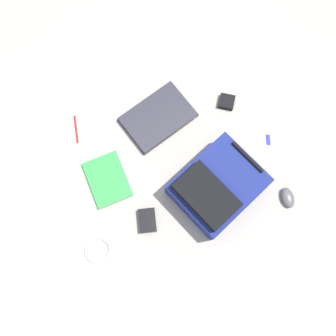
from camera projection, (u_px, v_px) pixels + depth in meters
ground_plane at (172, 171)px, 1.79m from camera, size 3.55×3.55×0.00m
backpack at (217, 187)px, 1.68m from camera, size 0.47×0.43×0.20m
laptop at (158, 117)px, 1.84m from camera, size 0.39×0.31×0.03m
book_manual at (108, 180)px, 1.77m from camera, size 0.18×0.25×0.02m
computer_mouse at (288, 198)px, 1.74m from camera, size 0.08×0.11×0.04m
cable_coil at (98, 250)px, 1.69m from camera, size 0.13×0.13×0.01m
power_brick at (147, 220)px, 1.72m from camera, size 0.11×0.13×0.03m
pen_black at (76, 129)px, 1.84m from camera, size 0.05×0.15×0.01m
earbud_pouch at (227, 102)px, 1.86m from camera, size 0.11×0.11×0.03m
usb_stick at (268, 140)px, 1.82m from camera, size 0.04×0.06×0.01m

